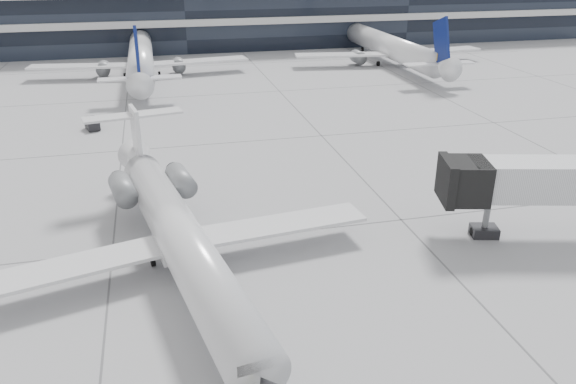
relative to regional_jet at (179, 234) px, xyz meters
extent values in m
plane|color=gray|center=(5.76, 3.13, -2.40)|extent=(220.00, 220.00, 0.00)
cube|color=black|center=(5.76, 85.13, 2.60)|extent=(170.00, 22.00, 10.00)
cylinder|color=silver|center=(0.16, -0.87, -0.07)|extent=(7.22, 24.39, 2.73)
cone|color=silver|center=(-2.40, 12.66, 0.23)|extent=(3.16, 3.67, 2.60)
cube|color=silver|center=(-6.49, -1.10, -0.78)|extent=(11.44, 5.38, 0.22)
cube|color=silver|center=(6.44, 1.35, -0.78)|extent=(11.37, 3.92, 0.22)
cylinder|color=slate|center=(-3.37, 6.91, 0.33)|extent=(2.13, 3.67, 1.52)
cylinder|color=slate|center=(0.61, 7.67, 0.33)|extent=(2.13, 3.67, 1.52)
cube|color=silver|center=(-2.29, 12.07, 2.36)|extent=(0.77, 2.64, 4.56)
cube|color=silver|center=(-2.37, 12.46, 3.98)|extent=(7.47, 2.95, 0.16)
cylinder|color=black|center=(1.96, -10.32, -2.12)|extent=(0.28, 0.59, 0.57)
cylinder|color=black|center=(-1.71, 0.84, -2.08)|extent=(0.36, 0.68, 0.65)
cylinder|color=black|center=(1.28, 1.40, -2.08)|extent=(0.36, 0.68, 0.65)
cube|color=#A7AAAB|center=(25.36, -1.66, 1.73)|extent=(13.71, 5.87, 2.50)
cube|color=black|center=(18.64, 0.02, 1.63)|extent=(3.17, 3.59, 2.69)
cylinder|color=slate|center=(20.23, -0.38, -1.06)|extent=(0.42, 0.42, 2.69)
cube|color=black|center=(20.23, -0.38, -2.07)|extent=(2.00, 1.72, 0.67)
cone|color=#DD540B|center=(-1.39, 16.85, -2.11)|extent=(0.37, 0.37, 0.58)
cube|color=#DD540B|center=(-1.39, 16.85, -2.39)|extent=(0.52, 0.52, 0.03)
cube|color=black|center=(-7.46, 30.90, -1.89)|extent=(1.78, 2.33, 0.84)
cube|color=black|center=(-7.60, 31.35, -1.33)|extent=(1.23, 1.11, 0.47)
cylinder|color=black|center=(-8.17, 31.46, -2.20)|extent=(0.28, 0.44, 0.41)
cylinder|color=black|center=(-7.19, 31.77, -2.20)|extent=(0.28, 0.44, 0.41)
cylinder|color=black|center=(-7.72, 30.04, -2.20)|extent=(0.28, 0.44, 0.41)
cylinder|color=black|center=(-6.74, 30.34, -2.20)|extent=(0.28, 0.44, 0.41)
camera|label=1|loc=(-0.58, -30.05, 15.68)|focal=35.00mm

